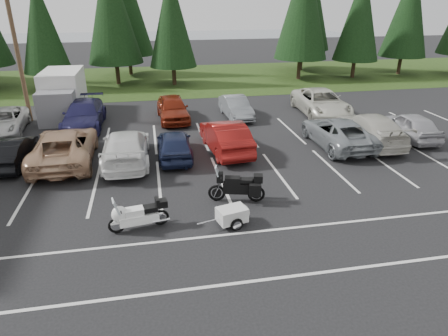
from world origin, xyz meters
The scene contains 29 objects.
ground centered at (0.00, 0.00, 0.00)m, with size 120.00×120.00×0.00m, color black.
grass_strip centered at (0.00, 24.00, 0.01)m, with size 80.00×16.00×0.01m, color #1E3310.
lake_water centered at (4.00, 55.00, 0.00)m, with size 70.00×50.00×0.02m, color slate.
utility_pole centered at (-10.00, 12.00, 4.70)m, with size 1.60×0.26×9.00m.
box_truck centered at (-8.00, 12.50, 1.45)m, with size 2.40×5.60×2.90m, color silver, non-canonical shape.
stall_markings centered at (0.00, 2.00, 0.00)m, with size 32.00×16.00×0.01m, color silver.
conifer_3 centered at (-10.50, 21.40, 5.27)m, with size 3.87×3.87×9.02m.
conifer_4 centered at (-5.00, 22.90, 6.53)m, with size 4.80×4.80×11.17m.
conifer_5 centered at (0.00, 21.60, 5.63)m, with size 4.14×4.14×9.63m.
conifer_6 centered at (12.00, 22.10, 6.71)m, with size 4.93×4.93×11.48m.
conifer_7 centered at (17.50, 21.80, 5.81)m, with size 4.27×4.27×9.94m.
conifer_8 centered at (23.00, 22.60, 6.17)m, with size 4.53×4.53×10.56m.
conifer_back_b centered at (-4.00, 27.50, 6.77)m, with size 4.97×4.97×11.58m.
car_near_1 centered at (-8.94, 4.38, 0.68)m, with size 1.44×4.12×1.36m, color black.
car_near_2 centered at (-6.54, 4.26, 0.82)m, with size 2.73×5.92×1.65m, color tan.
car_near_3 centered at (-3.63, 3.72, 0.78)m, with size 2.19×5.40×1.57m, color white.
car_near_4 centered at (-1.28, 3.91, 0.71)m, with size 1.68×4.16×1.42m, color #19203E.
car_near_5 centered at (1.37, 4.29, 0.81)m, with size 1.71×4.92×1.62m, color maroon.
car_near_6 centered at (7.43, 4.02, 0.76)m, with size 2.51×5.43×1.51m, color gray.
car_near_7 centered at (9.31, 4.15, 0.81)m, with size 2.27×5.58×1.62m, color beige.
car_near_8 centered at (12.02, 4.38, 0.74)m, with size 1.76×4.37×1.49m, color #A7A6AB.
car_far_0 centered at (-10.89, 9.71, 0.69)m, with size 2.30×4.99×1.39m, color silver.
car_far_1 centered at (-6.34, 9.88, 0.80)m, with size 2.24×5.51×1.60m, color #1D1B45.
car_far_2 centered at (-0.91, 10.48, 0.79)m, with size 1.86×4.61×1.57m, color maroon.
car_far_3 centered at (3.25, 10.37, 0.68)m, with size 1.44×4.14×1.36m, color slate.
car_far_4 centered at (9.05, 9.95, 0.82)m, with size 2.73×5.93×1.65m, color beige.
touring_motorcycle centered at (-3.01, -2.54, 0.65)m, with size 2.33×0.72×1.29m, color white, non-canonical shape.
cargo_trailer centered at (0.21, -2.88, 0.34)m, with size 1.46×0.82×0.68m, color silver, non-canonical shape.
adventure_motorcycle centered at (0.75, -1.19, 0.75)m, with size 2.47×0.86×1.50m, color black, non-canonical shape.
Camera 1 is at (-2.33, -14.84, 7.53)m, focal length 32.00 mm.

